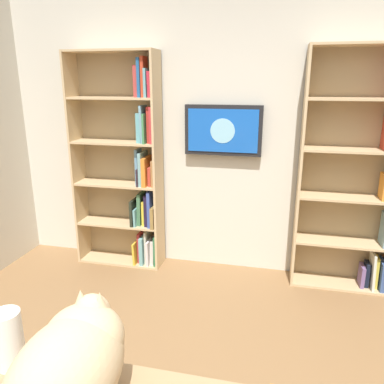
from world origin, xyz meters
TOP-DOWN VIEW (x-y plane):
  - wall_back at (0.00, -2.23)m, footprint 4.52×0.06m
  - bookshelf_left at (-1.20, -2.06)m, footprint 0.91×0.28m
  - bookshelf_right at (0.98, -2.06)m, footprint 0.88×0.28m
  - wall_mounted_tv at (0.06, -2.15)m, footprint 0.72×0.07m
  - cat at (0.16, 0.44)m, footprint 0.33×0.66m
  - paper_towel_roll at (0.50, 0.33)m, footprint 0.11×0.11m

SIDE VIEW (x-z plane):
  - paper_towel_roll at x=0.50m, z-range 0.77..1.01m
  - cat at x=0.16m, z-range 0.77..1.12m
  - bookshelf_right at x=0.98m, z-range -0.05..2.06m
  - bookshelf_left at x=-1.20m, z-range 0.00..2.13m
  - wall_back at x=0.00m, z-range 0.00..2.70m
  - wall_mounted_tv at x=0.06m, z-range 1.16..1.63m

